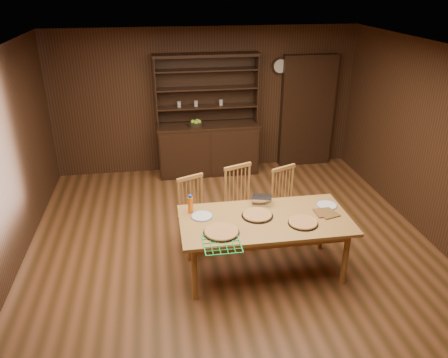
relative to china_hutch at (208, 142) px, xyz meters
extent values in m
plane|color=brown|center=(0.00, -2.75, -0.60)|extent=(6.00, 6.00, 0.00)
plane|color=silver|center=(0.00, -2.75, 2.00)|extent=(6.00, 6.00, 0.00)
plane|color=#3A2412|center=(0.00, 0.25, 0.70)|extent=(5.50, 0.00, 5.50)
plane|color=#3A2412|center=(2.75, -2.75, 0.70)|extent=(0.00, 6.00, 6.00)
cube|color=black|center=(0.00, -0.01, -0.15)|extent=(1.80, 0.50, 0.90)
cube|color=black|center=(0.00, -0.01, 0.32)|extent=(1.84, 0.52, 0.04)
cube|color=black|center=(0.00, 0.22, 0.95)|extent=(1.80, 0.02, 1.20)
cube|color=black|center=(-0.89, 0.07, 0.95)|extent=(0.02, 0.32, 1.20)
cube|color=black|center=(0.89, 0.07, 0.95)|extent=(0.02, 0.32, 1.20)
cube|color=black|center=(0.00, 0.07, 1.55)|extent=(1.84, 0.34, 0.05)
cylinder|color=gray|center=(-0.50, 0.07, 0.72)|extent=(0.07, 0.07, 0.10)
cylinder|color=gray|center=(-0.20, 0.07, 0.72)|extent=(0.07, 0.07, 0.10)
cube|color=black|center=(1.90, 0.15, 0.45)|extent=(1.00, 0.18, 2.10)
cylinder|color=black|center=(1.35, 0.21, 1.30)|extent=(0.30, 0.04, 0.30)
cylinder|color=beige|center=(1.35, 0.18, 1.30)|extent=(0.24, 0.01, 0.24)
cube|color=#A47439|center=(0.29, -3.15, 0.13)|extent=(2.02, 1.01, 0.04)
cylinder|color=#A47439|center=(-0.60, -3.53, -0.24)|extent=(0.07, 0.07, 0.71)
cylinder|color=#A47439|center=(-0.60, -2.77, -0.24)|extent=(0.07, 0.07, 0.71)
cylinder|color=#A47439|center=(1.18, -3.53, -0.24)|extent=(0.07, 0.07, 0.71)
cylinder|color=#A47439|center=(1.18, -2.77, -0.24)|extent=(0.07, 0.07, 0.71)
cube|color=#C78644|center=(-0.46, -2.44, -0.18)|extent=(0.52, 0.51, 0.04)
cylinder|color=#C78644|center=(-0.55, -2.63, -0.40)|extent=(0.03, 0.03, 0.39)
cylinder|color=#C78644|center=(-0.66, -2.37, -0.40)|extent=(0.03, 0.03, 0.39)
cylinder|color=#C78644|center=(-0.27, -2.51, -0.40)|extent=(0.03, 0.03, 0.39)
cylinder|color=#C78644|center=(-0.38, -2.25, -0.40)|extent=(0.03, 0.03, 0.39)
cube|color=#C78644|center=(-0.53, -2.29, 0.36)|extent=(0.37, 0.18, 0.05)
cube|color=#C78644|center=(0.19, -2.38, -0.15)|extent=(0.55, 0.54, 0.04)
cylinder|color=#C78644|center=(0.09, -2.59, -0.38)|extent=(0.04, 0.04, 0.43)
cylinder|color=#C78644|center=(-0.02, -2.29, -0.38)|extent=(0.04, 0.04, 0.43)
cylinder|color=#C78644|center=(0.40, -2.47, -0.38)|extent=(0.04, 0.04, 0.43)
cylinder|color=#C78644|center=(0.29, -2.18, -0.38)|extent=(0.04, 0.04, 0.43)
cube|color=#C78644|center=(0.13, -2.22, 0.44)|extent=(0.40, 0.18, 0.05)
cube|color=#C78644|center=(0.83, -2.38, -0.18)|extent=(0.53, 0.52, 0.04)
cylinder|color=#C78644|center=(0.75, -2.58, -0.40)|extent=(0.04, 0.04, 0.40)
cylinder|color=#C78644|center=(0.63, -2.31, -0.40)|extent=(0.04, 0.04, 0.40)
cylinder|color=#C78644|center=(1.03, -2.45, -0.40)|extent=(0.04, 0.04, 0.40)
cylinder|color=#C78644|center=(0.92, -2.19, -0.40)|extent=(0.04, 0.04, 0.40)
cube|color=#C78644|center=(0.77, -2.23, 0.38)|extent=(0.37, 0.19, 0.05)
cylinder|color=black|center=(-0.27, -3.38, 0.16)|extent=(0.41, 0.41, 0.01)
cylinder|color=#B9814E|center=(-0.27, -3.38, 0.17)|extent=(0.38, 0.38, 0.02)
torus|color=#DD9B4F|center=(-0.27, -3.38, 0.17)|extent=(0.39, 0.39, 0.03)
cylinder|color=black|center=(0.69, -3.33, 0.16)|extent=(0.36, 0.36, 0.01)
cylinder|color=#B9814E|center=(0.69, -3.33, 0.17)|extent=(0.33, 0.33, 0.02)
torus|color=#DD9B4F|center=(0.69, -3.33, 0.17)|extent=(0.34, 0.34, 0.03)
cylinder|color=black|center=(0.21, -3.07, 0.16)|extent=(0.38, 0.38, 0.01)
cylinder|color=#B9814E|center=(0.21, -3.07, 0.17)|extent=(0.34, 0.34, 0.02)
torus|color=#DD9B4F|center=(0.21, -3.07, 0.17)|extent=(0.35, 0.35, 0.03)
cylinder|color=silver|center=(-0.45, -2.98, 0.16)|extent=(0.26, 0.26, 0.01)
torus|color=#3642A3|center=(-0.45, -2.98, 0.16)|extent=(0.26, 0.26, 0.01)
cylinder|color=silver|center=(1.13, -2.95, 0.16)|extent=(0.26, 0.26, 0.01)
torus|color=#3642A3|center=(1.13, -2.95, 0.16)|extent=(0.26, 0.26, 0.01)
cube|color=white|center=(0.34, -2.77, 0.20)|extent=(0.28, 0.23, 0.10)
cylinder|color=orange|center=(-0.57, -2.86, 0.26)|extent=(0.06, 0.06, 0.21)
cylinder|color=#1537AF|center=(-0.57, -2.86, 0.38)|extent=(0.04, 0.04, 0.03)
cube|color=#AF1416|center=(1.07, -3.16, 0.16)|extent=(0.26, 0.26, 0.02)
cube|color=#AF1416|center=(1.03, -3.13, 0.16)|extent=(0.23, 0.23, 0.02)
cylinder|color=black|center=(-0.23, -0.06, 0.37)|extent=(0.26, 0.26, 0.06)
sphere|color=#9AD037|center=(-0.28, -0.06, 0.42)|extent=(0.08, 0.08, 0.08)
sphere|color=#9AD037|center=(-0.20, -0.03, 0.42)|extent=(0.08, 0.08, 0.08)
sphere|color=#9AD037|center=(-0.23, -0.11, 0.42)|extent=(0.08, 0.08, 0.08)
sphere|color=#9AD037|center=(-0.17, -0.08, 0.42)|extent=(0.08, 0.08, 0.08)
camera|label=1|loc=(-0.90, -7.51, 2.76)|focal=35.00mm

